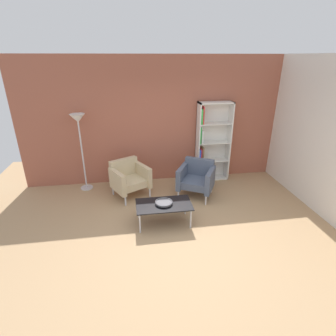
% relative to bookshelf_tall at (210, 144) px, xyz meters
% --- Properties ---
extents(ground_plane, '(8.32, 8.32, 0.00)m').
position_rel_bookshelf_tall_xyz_m(ground_plane, '(-1.16, -2.25, -0.91)').
color(ground_plane, tan).
extents(brick_back_panel, '(6.40, 0.12, 2.90)m').
position_rel_bookshelf_tall_xyz_m(brick_back_panel, '(-1.16, 0.21, 0.54)').
color(brick_back_panel, '#9E5642').
rests_on(brick_back_panel, ground_plane).
extents(plaster_right_partition, '(0.12, 5.20, 2.90)m').
position_rel_bookshelf_tall_xyz_m(plaster_right_partition, '(1.70, -1.65, 0.54)').
color(plaster_right_partition, silver).
rests_on(plaster_right_partition, ground_plane).
extents(bookshelf_tall, '(0.80, 0.30, 1.90)m').
position_rel_bookshelf_tall_xyz_m(bookshelf_tall, '(0.00, 0.00, 0.00)').
color(bookshelf_tall, silver).
rests_on(bookshelf_tall, ground_plane).
extents(coffee_table_low, '(1.00, 0.56, 0.40)m').
position_rel_bookshelf_tall_xyz_m(coffee_table_low, '(-1.37, -1.76, -0.55)').
color(coffee_table_low, black).
rests_on(coffee_table_low, ground_plane).
extents(decorative_bowl, '(0.32, 0.32, 0.05)m').
position_rel_bookshelf_tall_xyz_m(decorative_bowl, '(-1.37, -1.76, -0.48)').
color(decorative_bowl, '#4C4C51').
rests_on(decorative_bowl, coffee_table_low).
extents(armchair_near_window, '(0.93, 0.90, 0.78)m').
position_rel_bookshelf_tall_xyz_m(armchair_near_window, '(-1.97, -0.57, -0.50)').
color(armchair_near_window, '#C6B289').
rests_on(armchair_near_window, ground_plane).
extents(armchair_spare_guest, '(0.93, 0.91, 0.78)m').
position_rel_bookshelf_tall_xyz_m(armchair_spare_guest, '(-0.52, -0.80, -0.50)').
color(armchair_spare_guest, '#4C566B').
rests_on(armchair_spare_guest, ground_plane).
extents(floor_lamp_torchiere, '(0.32, 0.32, 1.74)m').
position_rel_bookshelf_tall_xyz_m(floor_lamp_torchiere, '(-2.97, -0.11, 0.53)').
color(floor_lamp_torchiere, silver).
rests_on(floor_lamp_torchiere, ground_plane).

